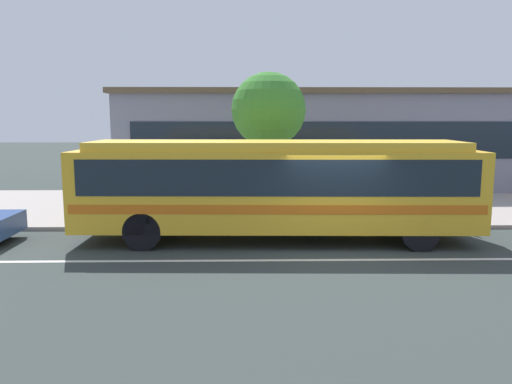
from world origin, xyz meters
TOP-DOWN VIEW (x-y plane):
  - ground_plane at (0.00, 0.00)m, footprint 120.00×120.00m
  - sidewalk_slab at (0.00, 6.54)m, footprint 60.00×8.00m
  - lane_stripe_center at (0.00, -0.80)m, footprint 56.00×0.16m
  - transit_bus at (-1.44, 1.19)m, footprint 11.01×2.73m
  - pedestrian_waiting_near_sign at (2.57, 2.99)m, footprint 0.41×0.41m
  - pedestrian_walking_along_curb at (2.72, 4.46)m, footprint 0.45×0.45m
  - pedestrian_standing_by_tree at (-2.33, 3.34)m, footprint 0.37×0.37m
  - bus_stop_sign at (3.89, 3.21)m, footprint 0.11×0.44m
  - street_tree_near_stop at (-1.51, 4.61)m, footprint 2.53×2.53m
  - station_building at (2.45, 12.84)m, footprint 21.54×7.59m

SIDE VIEW (x-z plane):
  - ground_plane at x=0.00m, z-range 0.00..0.00m
  - lane_stripe_center at x=0.00m, z-range 0.00..0.01m
  - sidewalk_slab at x=0.00m, z-range 0.00..0.12m
  - pedestrian_walking_along_curb at x=2.72m, z-range 0.25..1.83m
  - pedestrian_waiting_near_sign at x=2.57m, z-range 0.26..1.91m
  - pedestrian_standing_by_tree at x=-2.33m, z-range 0.27..1.98m
  - bus_stop_sign at x=3.89m, z-range 0.45..2.75m
  - transit_bus at x=-1.44m, z-range 0.23..3.03m
  - station_building at x=2.45m, z-range 0.01..4.74m
  - street_tree_near_stop at x=-1.51m, z-range 1.24..6.09m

